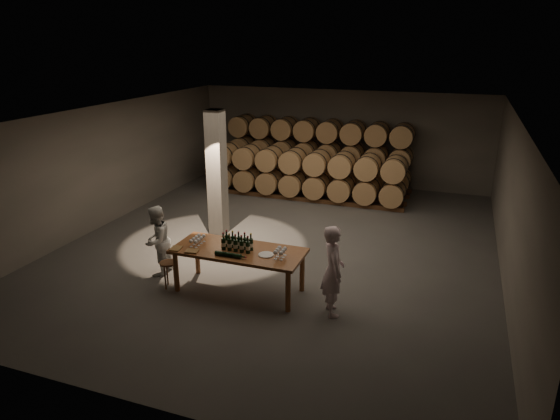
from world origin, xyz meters
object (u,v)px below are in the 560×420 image
(tasting_table, at_px, (239,254))
(person_man, at_px, (333,270))
(plate, at_px, (266,255))
(person_woman, at_px, (157,241))
(stool, at_px, (168,267))
(bottle_cluster, at_px, (237,244))
(notebook_near, at_px, (192,251))

(tasting_table, relative_size, person_man, 1.51)
(plate, height_order, person_man, person_man)
(person_man, bearing_deg, person_woman, 58.61)
(tasting_table, distance_m, person_man, 1.97)
(tasting_table, xyz_separation_m, person_man, (1.96, -0.20, 0.06))
(tasting_table, bearing_deg, stool, -166.08)
(person_man, bearing_deg, bottle_cluster, 58.13)
(plate, relative_size, person_man, 0.18)
(stool, bearing_deg, tasting_table, 13.92)
(person_man, bearing_deg, tasting_table, 57.58)
(person_man, relative_size, person_woman, 1.13)
(tasting_table, bearing_deg, plate, -5.84)
(tasting_table, height_order, person_man, person_man)
(bottle_cluster, xyz_separation_m, person_man, (1.97, -0.18, -0.17))
(notebook_near, xyz_separation_m, person_man, (2.76, 0.22, -0.06))
(tasting_table, relative_size, stool, 4.67)
(plate, xyz_separation_m, person_woman, (-2.57, 0.19, -0.15))
(bottle_cluster, height_order, notebook_near, bottle_cluster)
(tasting_table, height_order, bottle_cluster, bottle_cluster)
(bottle_cluster, distance_m, person_man, 1.99)
(plate, height_order, stool, plate)
(notebook_near, distance_m, person_woman, 1.29)
(tasting_table, xyz_separation_m, notebook_near, (-0.80, -0.41, 0.12))
(stool, bearing_deg, person_woman, 139.17)
(bottle_cluster, xyz_separation_m, notebook_near, (-0.79, -0.39, -0.11))
(plate, distance_m, person_man, 1.36)
(bottle_cluster, relative_size, stool, 1.09)
(bottle_cluster, bearing_deg, stool, -166.59)
(tasting_table, relative_size, plate, 8.61)
(bottle_cluster, bearing_deg, plate, -4.11)
(notebook_near, bearing_deg, bottle_cluster, 16.60)
(stool, relative_size, person_man, 0.32)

